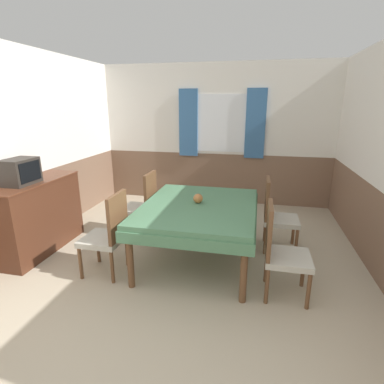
{
  "coord_description": "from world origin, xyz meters",
  "views": [
    {
      "loc": [
        0.82,
        -1.26,
        1.88
      ],
      "look_at": [
        0.09,
        2.05,
        0.88
      ],
      "focal_mm": 28.0,
      "sensor_mm": 36.0,
      "label": 1
    }
  ],
  "objects_px": {
    "chair_left_near": "(109,233)",
    "chair_right_far": "(276,213)",
    "dining_table": "(199,212)",
    "chair_left_far": "(143,204)",
    "tv": "(20,172)",
    "sideboard": "(38,215)",
    "vase": "(198,198)",
    "chair_right_near": "(281,249)"
  },
  "relations": [
    {
      "from": "chair_left_far",
      "to": "tv",
      "type": "distance_m",
      "value": 1.59
    },
    {
      "from": "dining_table",
      "to": "tv",
      "type": "height_order",
      "value": "tv"
    },
    {
      "from": "chair_right_near",
      "to": "tv",
      "type": "relative_size",
      "value": 2.38
    },
    {
      "from": "chair_left_far",
      "to": "chair_right_near",
      "type": "bearing_deg",
      "value": -119.16
    },
    {
      "from": "chair_right_near",
      "to": "tv",
      "type": "height_order",
      "value": "tv"
    },
    {
      "from": "tv",
      "to": "sideboard",
      "type": "bearing_deg",
      "value": 86.52
    },
    {
      "from": "sideboard",
      "to": "tv",
      "type": "relative_size",
      "value": 3.19
    },
    {
      "from": "sideboard",
      "to": "tv",
      "type": "xyz_separation_m",
      "value": [
        -0.01,
        -0.16,
        0.62
      ]
    },
    {
      "from": "dining_table",
      "to": "chair_left_near",
      "type": "distance_m",
      "value": 1.07
    },
    {
      "from": "tv",
      "to": "vase",
      "type": "bearing_deg",
      "value": 10.97
    },
    {
      "from": "chair_left_near",
      "to": "chair_right_far",
      "type": "xyz_separation_m",
      "value": [
        1.85,
        1.03,
        0.0
      ]
    },
    {
      "from": "chair_right_near",
      "to": "vase",
      "type": "bearing_deg",
      "value": -121.03
    },
    {
      "from": "dining_table",
      "to": "tv",
      "type": "relative_size",
      "value": 4.1
    },
    {
      "from": "sideboard",
      "to": "dining_table",
      "type": "bearing_deg",
      "value": 5.03
    },
    {
      "from": "chair_left_far",
      "to": "dining_table",
      "type": "bearing_deg",
      "value": -119.16
    },
    {
      "from": "chair_right_near",
      "to": "chair_left_near",
      "type": "distance_m",
      "value": 1.85
    },
    {
      "from": "chair_right_far",
      "to": "sideboard",
      "type": "distance_m",
      "value": 3.1
    },
    {
      "from": "sideboard",
      "to": "vase",
      "type": "height_order",
      "value": "sideboard"
    },
    {
      "from": "chair_left_near",
      "to": "vase",
      "type": "bearing_deg",
      "value": -57.68
    },
    {
      "from": "chair_left_far",
      "to": "tv",
      "type": "xyz_separation_m",
      "value": [
        -1.18,
        -0.87,
        0.61
      ]
    },
    {
      "from": "chair_left_far",
      "to": "chair_right_far",
      "type": "distance_m",
      "value": 1.85
    },
    {
      "from": "dining_table",
      "to": "vase",
      "type": "xyz_separation_m",
      "value": [
        -0.02,
        0.05,
        0.16
      ]
    },
    {
      "from": "chair_right_near",
      "to": "chair_left_far",
      "type": "distance_m",
      "value": 2.12
    },
    {
      "from": "chair_left_near",
      "to": "chair_right_far",
      "type": "relative_size",
      "value": 1.0
    },
    {
      "from": "chair_left_near",
      "to": "sideboard",
      "type": "height_order",
      "value": "chair_left_near"
    },
    {
      "from": "dining_table",
      "to": "chair_left_far",
      "type": "relative_size",
      "value": 1.72
    },
    {
      "from": "chair_left_near",
      "to": "vase",
      "type": "relative_size",
      "value": 8.31
    },
    {
      "from": "vase",
      "to": "dining_table",
      "type": "bearing_deg",
      "value": -66.93
    },
    {
      "from": "chair_right_far",
      "to": "vase",
      "type": "distance_m",
      "value": 1.09
    },
    {
      "from": "dining_table",
      "to": "tv",
      "type": "bearing_deg",
      "value": -170.58
    },
    {
      "from": "chair_left_near",
      "to": "sideboard",
      "type": "relative_size",
      "value": 0.75
    },
    {
      "from": "chair_right_far",
      "to": "vase",
      "type": "height_order",
      "value": "chair_right_far"
    },
    {
      "from": "dining_table",
      "to": "chair_right_far",
      "type": "height_order",
      "value": "chair_right_far"
    },
    {
      "from": "chair_left_far",
      "to": "vase",
      "type": "height_order",
      "value": "chair_left_far"
    },
    {
      "from": "dining_table",
      "to": "vase",
      "type": "distance_m",
      "value": 0.17
    },
    {
      "from": "dining_table",
      "to": "sideboard",
      "type": "bearing_deg",
      "value": -174.97
    },
    {
      "from": "tv",
      "to": "dining_table",
      "type": "bearing_deg",
      "value": 9.42
    },
    {
      "from": "chair_right_near",
      "to": "dining_table",
      "type": "bearing_deg",
      "value": -119.16
    },
    {
      "from": "dining_table",
      "to": "vase",
      "type": "bearing_deg",
      "value": 113.07
    },
    {
      "from": "dining_table",
      "to": "sideboard",
      "type": "relative_size",
      "value": 1.28
    },
    {
      "from": "chair_right_far",
      "to": "tv",
      "type": "xyz_separation_m",
      "value": [
        -3.03,
        -0.87,
        0.61
      ]
    },
    {
      "from": "chair_right_far",
      "to": "tv",
      "type": "distance_m",
      "value": 3.21
    }
  ]
}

